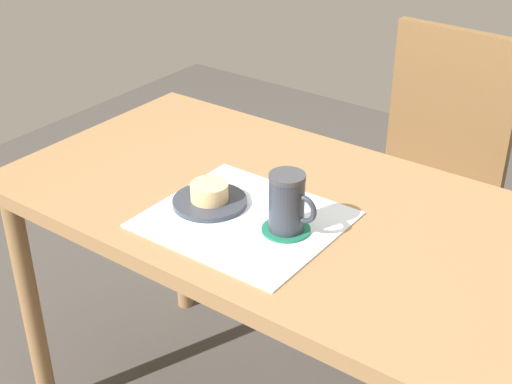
{
  "coord_description": "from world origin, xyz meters",
  "views": [
    {
      "loc": [
        0.71,
        -1.12,
        1.52
      ],
      "look_at": [
        -0.06,
        -0.07,
        0.79
      ],
      "focal_mm": 50.0,
      "sensor_mm": 36.0,
      "label": 1
    }
  ],
  "objects_px": {
    "pastry_plate": "(210,202)",
    "pastry": "(209,192)",
    "wooden_chair": "(425,180)",
    "coffee_mug": "(288,202)",
    "dining_table": "(297,239)"
  },
  "relations": [
    {
      "from": "pastry_plate",
      "to": "dining_table",
      "type": "bearing_deg",
      "value": 34.12
    },
    {
      "from": "pastry_plate",
      "to": "pastry",
      "type": "relative_size",
      "value": 1.97
    },
    {
      "from": "pastry",
      "to": "coffee_mug",
      "type": "relative_size",
      "value": 0.66
    },
    {
      "from": "dining_table",
      "to": "pastry_plate",
      "type": "distance_m",
      "value": 0.21
    },
    {
      "from": "dining_table",
      "to": "pastry",
      "type": "relative_size",
      "value": 16.55
    },
    {
      "from": "pastry",
      "to": "coffee_mug",
      "type": "xyz_separation_m",
      "value": [
        0.2,
        0.01,
        0.04
      ]
    },
    {
      "from": "dining_table",
      "to": "pastry_plate",
      "type": "height_order",
      "value": "pastry_plate"
    },
    {
      "from": "pastry_plate",
      "to": "pastry",
      "type": "xyz_separation_m",
      "value": [
        0.0,
        0.0,
        0.03
      ]
    },
    {
      "from": "wooden_chair",
      "to": "coffee_mug",
      "type": "xyz_separation_m",
      "value": [
        0.03,
        -0.79,
        0.3
      ]
    },
    {
      "from": "dining_table",
      "to": "coffee_mug",
      "type": "height_order",
      "value": "coffee_mug"
    },
    {
      "from": "pastry_plate",
      "to": "pastry",
      "type": "bearing_deg",
      "value": 0.0
    },
    {
      "from": "dining_table",
      "to": "pastry",
      "type": "height_order",
      "value": "pastry"
    },
    {
      "from": "wooden_chair",
      "to": "coffee_mug",
      "type": "bearing_deg",
      "value": 94.98
    },
    {
      "from": "pastry_plate",
      "to": "coffee_mug",
      "type": "height_order",
      "value": "coffee_mug"
    },
    {
      "from": "coffee_mug",
      "to": "wooden_chair",
      "type": "bearing_deg",
      "value": 91.95
    }
  ]
}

